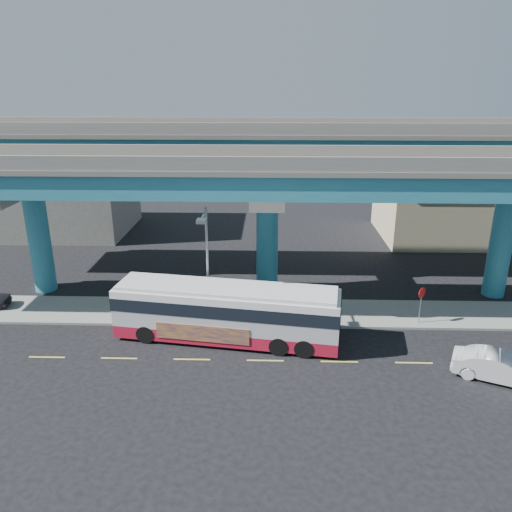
{
  "coord_description": "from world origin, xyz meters",
  "views": [
    {
      "loc": [
        0.18,
        -23.88,
        14.38
      ],
      "look_at": [
        -0.63,
        4.0,
        4.5
      ],
      "focal_mm": 35.0,
      "sensor_mm": 36.0,
      "label": 1
    }
  ],
  "objects_px": {
    "transit_bus": "(227,311)",
    "sedan": "(498,367)",
    "street_lamp": "(206,252)",
    "stop_sign": "(421,298)"
  },
  "relations": [
    {
      "from": "sedan",
      "to": "stop_sign",
      "type": "distance_m",
      "value": 6.47
    },
    {
      "from": "transit_bus",
      "to": "sedan",
      "type": "xyz_separation_m",
      "value": [
        14.02,
        -3.78,
        -1.1
      ]
    },
    {
      "from": "transit_bus",
      "to": "sedan",
      "type": "distance_m",
      "value": 14.57
    },
    {
      "from": "street_lamp",
      "to": "sedan",
      "type": "bearing_deg",
      "value": -18.82
    },
    {
      "from": "transit_bus",
      "to": "sedan",
      "type": "relative_size",
      "value": 2.84
    },
    {
      "from": "street_lamp",
      "to": "stop_sign",
      "type": "height_order",
      "value": "street_lamp"
    },
    {
      "from": "sedan",
      "to": "street_lamp",
      "type": "relative_size",
      "value": 0.64
    },
    {
      "from": "transit_bus",
      "to": "street_lamp",
      "type": "height_order",
      "value": "street_lamp"
    },
    {
      "from": "sedan",
      "to": "transit_bus",
      "type": "bearing_deg",
      "value": 99.01
    },
    {
      "from": "transit_bus",
      "to": "street_lamp",
      "type": "relative_size",
      "value": 1.82
    }
  ]
}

